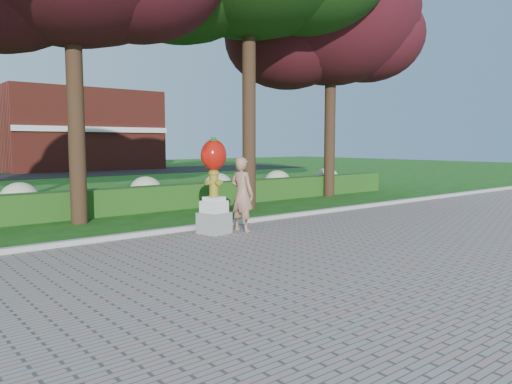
# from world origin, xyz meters

# --- Properties ---
(ground) EXTENTS (100.00, 100.00, 0.00)m
(ground) POSITION_xyz_m (0.00, 0.00, 0.00)
(ground) COLOR #1D4812
(ground) RESTS_ON ground
(walkway) EXTENTS (40.00, 14.00, 0.04)m
(walkway) POSITION_xyz_m (0.00, -4.00, 0.02)
(walkway) COLOR gray
(walkway) RESTS_ON ground
(curb) EXTENTS (40.00, 0.18, 0.15)m
(curb) POSITION_xyz_m (0.00, 3.00, 0.07)
(curb) COLOR #ADADA5
(curb) RESTS_ON ground
(lawn_hedge) EXTENTS (24.00, 0.70, 0.80)m
(lawn_hedge) POSITION_xyz_m (0.00, 7.00, 0.40)
(lawn_hedge) COLOR #134212
(lawn_hedge) RESTS_ON ground
(hydrangea_row) EXTENTS (20.10, 1.10, 0.99)m
(hydrangea_row) POSITION_xyz_m (0.57, 8.00, 0.55)
(hydrangea_row) COLOR beige
(hydrangea_row) RESTS_ON ground
(building_right) EXTENTS (12.00, 8.00, 6.40)m
(building_right) POSITION_xyz_m (8.00, 34.00, 3.20)
(building_right) COLOR maroon
(building_right) RESTS_ON ground
(tree_far_right) EXTENTS (7.88, 6.72, 10.21)m
(tree_far_right) POSITION_xyz_m (8.40, 6.58, 6.97)
(tree_far_right) COLOR black
(tree_far_right) RESTS_ON ground
(hydrant_sculpture) EXTENTS (0.74, 0.74, 2.28)m
(hydrant_sculpture) POSITION_xyz_m (-0.13, 2.26, 1.24)
(hydrant_sculpture) COLOR gray
(hydrant_sculpture) RESTS_ON walkway
(woman) EXTENTS (0.55, 0.73, 1.81)m
(woman) POSITION_xyz_m (0.54, 2.06, 0.94)
(woman) COLOR #9E705A
(woman) RESTS_ON walkway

